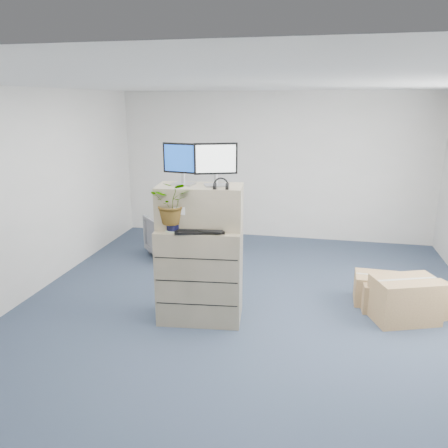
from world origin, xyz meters
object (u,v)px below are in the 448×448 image
(water_bottle, at_px, (210,214))
(office_chair, at_px, (172,234))
(monitor_left, at_px, (183,162))
(filing_cabinet_lower, at_px, (200,273))
(keyboard, at_px, (200,231))
(monitor_right, at_px, (216,162))
(potted_plant, at_px, (173,208))

(water_bottle, height_order, office_chair, water_bottle)
(monitor_left, bearing_deg, office_chair, 121.93)
(filing_cabinet_lower, xyz_separation_m, office_chair, (-1.06, 2.09, -0.18))
(keyboard, xyz_separation_m, office_chair, (-1.10, 2.25, -0.78))
(water_bottle, xyz_separation_m, office_chair, (-1.17, 2.03, -0.93))
(monitor_left, xyz_separation_m, monitor_right, (0.39, 0.00, 0.01))
(monitor_right, bearing_deg, office_chair, 101.13)
(keyboard, relative_size, potted_plant, 1.12)
(monitor_left, xyz_separation_m, potted_plant, (-0.05, -0.24, -0.50))
(monitor_left, distance_m, potted_plant, 0.56)
(keyboard, bearing_deg, filing_cabinet_lower, 89.01)
(filing_cabinet_lower, relative_size, potted_plant, 2.30)
(filing_cabinet_lower, bearing_deg, potted_plant, -151.96)
(office_chair, bearing_deg, monitor_left, 70.19)
(monitor_right, xyz_separation_m, office_chair, (-1.25, 2.02, -1.54))
(water_bottle, relative_size, office_chair, 0.40)
(monitor_right, xyz_separation_m, potted_plant, (-0.45, -0.24, -0.51))
(monitor_right, relative_size, potted_plant, 0.98)
(filing_cabinet_lower, height_order, potted_plant, potted_plant)
(keyboard, bearing_deg, monitor_right, 42.70)
(filing_cabinet_lower, height_order, keyboard, keyboard)
(office_chair, bearing_deg, monitor_right, 79.01)
(keyboard, distance_m, office_chair, 2.63)
(monitor_right, height_order, office_chair, monitor_right)
(monitor_right, relative_size, office_chair, 0.62)
(filing_cabinet_lower, xyz_separation_m, monitor_left, (-0.21, 0.06, 1.35))
(water_bottle, bearing_deg, potted_plant, -148.07)
(monitor_right, height_order, keyboard, monitor_right)
(monitor_right, bearing_deg, filing_cabinet_lower, 178.93)
(monitor_right, height_order, water_bottle, monitor_right)
(potted_plant, bearing_deg, filing_cabinet_lower, 33.99)
(potted_plant, bearing_deg, water_bottle, 31.93)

